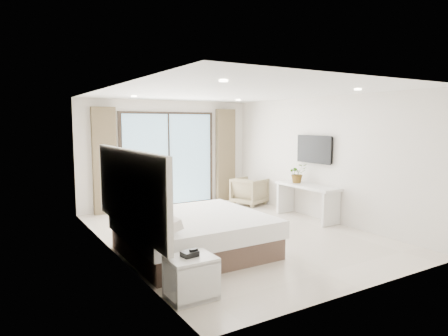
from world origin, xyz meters
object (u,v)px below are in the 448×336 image
Objects in this scene: nightstand at (191,278)px; console_desk at (307,194)px; bed at (194,234)px; armchair at (250,190)px.

nightstand is 0.35× the size of console_desk.
console_desk is (3.23, 0.81, 0.24)m from bed.
console_desk is at bearing 30.17° from nightstand.
bed is 1.38× the size of console_desk.
nightstand is 0.73× the size of armchair.
console_desk reaches higher than bed.
bed is 2.86× the size of armchair.
bed is 3.90× the size of nightstand.
bed is 1.70m from nightstand.
armchair is (3.84, 4.25, 0.13)m from nightstand.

